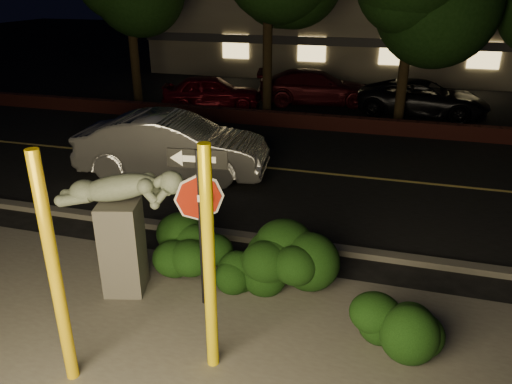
{
  "coord_description": "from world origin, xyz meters",
  "views": [
    {
      "loc": [
        2.43,
        -5.48,
        4.77
      ],
      "look_at": [
        0.37,
        1.69,
        1.6
      ],
      "focal_mm": 35.0,
      "sensor_mm": 36.0,
      "label": 1
    }
  ],
  "objects_px": {
    "parked_car_dark": "(423,98)",
    "parked_car_red": "(212,92)",
    "yellow_pole_left": "(55,275)",
    "signpost": "(199,198)",
    "sculpture": "(122,219)",
    "parked_car_darkred": "(316,87)",
    "yellow_pole_right": "(209,264)",
    "silver_sedan": "(173,145)"
  },
  "relations": [
    {
      "from": "yellow_pole_right",
      "to": "parked_car_darkred",
      "type": "bearing_deg",
      "value": 94.85
    },
    {
      "from": "yellow_pole_right",
      "to": "parked_car_darkred",
      "type": "height_order",
      "value": "yellow_pole_right"
    },
    {
      "from": "yellow_pole_right",
      "to": "signpost",
      "type": "height_order",
      "value": "yellow_pole_right"
    },
    {
      "from": "sculpture",
      "to": "yellow_pole_right",
      "type": "bearing_deg",
      "value": -47.77
    },
    {
      "from": "yellow_pole_right",
      "to": "yellow_pole_left",
      "type": "bearing_deg",
      "value": -156.41
    },
    {
      "from": "yellow_pole_left",
      "to": "parked_car_red",
      "type": "bearing_deg",
      "value": 103.71
    },
    {
      "from": "signpost",
      "to": "silver_sedan",
      "type": "relative_size",
      "value": 0.53
    },
    {
      "from": "signpost",
      "to": "parked_car_darkred",
      "type": "bearing_deg",
      "value": 85.25
    },
    {
      "from": "parked_car_red",
      "to": "silver_sedan",
      "type": "bearing_deg",
      "value": 176.57
    },
    {
      "from": "signpost",
      "to": "parked_car_darkred",
      "type": "xyz_separation_m",
      "value": [
        -0.7,
        14.39,
        -1.15
      ]
    },
    {
      "from": "yellow_pole_right",
      "to": "sculpture",
      "type": "bearing_deg",
      "value": 147.32
    },
    {
      "from": "yellow_pole_right",
      "to": "parked_car_red",
      "type": "bearing_deg",
      "value": 110.76
    },
    {
      "from": "silver_sedan",
      "to": "parked_car_red",
      "type": "bearing_deg",
      "value": 5.82
    },
    {
      "from": "parked_car_red",
      "to": "parked_car_darkred",
      "type": "height_order",
      "value": "parked_car_darkred"
    },
    {
      "from": "signpost",
      "to": "yellow_pole_right",
      "type": "bearing_deg",
      "value": -70.86
    },
    {
      "from": "signpost",
      "to": "silver_sedan",
      "type": "xyz_separation_m",
      "value": [
        -2.88,
        5.17,
        -1.03
      ]
    },
    {
      "from": "silver_sedan",
      "to": "yellow_pole_right",
      "type": "bearing_deg",
      "value": -158.62
    },
    {
      "from": "yellow_pole_right",
      "to": "signpost",
      "type": "distance_m",
      "value": 1.42
    },
    {
      "from": "sculpture",
      "to": "parked_car_red",
      "type": "distance_m",
      "value": 12.88
    },
    {
      "from": "yellow_pole_left",
      "to": "parked_car_dark",
      "type": "distance_m",
      "value": 16.23
    },
    {
      "from": "sculpture",
      "to": "parked_car_darkred",
      "type": "xyz_separation_m",
      "value": [
        0.63,
        14.37,
        -0.62
      ]
    },
    {
      "from": "parked_car_darkred",
      "to": "parked_car_dark",
      "type": "bearing_deg",
      "value": -112.89
    },
    {
      "from": "yellow_pole_right",
      "to": "silver_sedan",
      "type": "height_order",
      "value": "yellow_pole_right"
    },
    {
      "from": "yellow_pole_left",
      "to": "signpost",
      "type": "relative_size",
      "value": 1.21
    },
    {
      "from": "yellow_pole_left",
      "to": "sculpture",
      "type": "relative_size",
      "value": 1.47
    },
    {
      "from": "silver_sedan",
      "to": "parked_car_red",
      "type": "height_order",
      "value": "silver_sedan"
    },
    {
      "from": "sculpture",
      "to": "parked_car_dark",
      "type": "relative_size",
      "value": 0.45
    },
    {
      "from": "yellow_pole_left",
      "to": "signpost",
      "type": "distance_m",
      "value": 2.25
    },
    {
      "from": "yellow_pole_left",
      "to": "yellow_pole_right",
      "type": "height_order",
      "value": "yellow_pole_left"
    },
    {
      "from": "parked_car_red",
      "to": "sculpture",
      "type": "bearing_deg",
      "value": 178.06
    },
    {
      "from": "yellow_pole_left",
      "to": "parked_car_dark",
      "type": "bearing_deg",
      "value": 73.59
    },
    {
      "from": "yellow_pole_left",
      "to": "parked_car_red",
      "type": "height_order",
      "value": "yellow_pole_left"
    },
    {
      "from": "signpost",
      "to": "sculpture",
      "type": "xyz_separation_m",
      "value": [
        -1.34,
        0.02,
        -0.53
      ]
    },
    {
      "from": "silver_sedan",
      "to": "parked_car_dark",
      "type": "xyz_separation_m",
      "value": [
        6.4,
        8.4,
        -0.15
      ]
    },
    {
      "from": "sculpture",
      "to": "parked_car_darkred",
      "type": "bearing_deg",
      "value": 72.38
    },
    {
      "from": "signpost",
      "to": "sculpture",
      "type": "bearing_deg",
      "value": 171.69
    },
    {
      "from": "silver_sedan",
      "to": "parked_car_red",
      "type": "xyz_separation_m",
      "value": [
        -1.69,
        7.3,
        -0.15
      ]
    },
    {
      "from": "parked_car_dark",
      "to": "parked_car_red",
      "type": "bearing_deg",
      "value": 103.23
    },
    {
      "from": "signpost",
      "to": "parked_car_red",
      "type": "relative_size",
      "value": 0.67
    },
    {
      "from": "signpost",
      "to": "parked_car_red",
      "type": "xyz_separation_m",
      "value": [
        -4.57,
        12.47,
        -1.18
      ]
    },
    {
      "from": "yellow_pole_right",
      "to": "parked_car_red",
      "type": "xyz_separation_m",
      "value": [
        -5.2,
        13.71,
        -0.89
      ]
    },
    {
      "from": "parked_car_dark",
      "to": "yellow_pole_right",
      "type": "bearing_deg",
      "value": 174.38
    }
  ]
}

